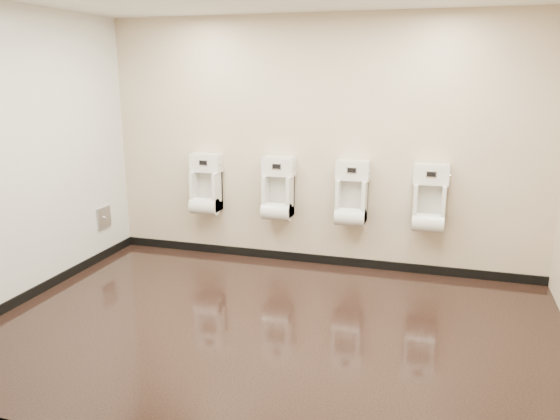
# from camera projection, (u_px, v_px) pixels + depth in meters

# --- Properties ---
(ground) EXTENTS (5.00, 3.50, 0.00)m
(ground) POSITION_uv_depth(u_px,v_px,m) (272.00, 327.00, 4.81)
(ground) COLOR black
(ground) RESTS_ON ground
(back_wall) EXTENTS (5.00, 0.02, 2.80)m
(back_wall) POSITION_uv_depth(u_px,v_px,m) (319.00, 144.00, 6.09)
(back_wall) COLOR beige
(back_wall) RESTS_ON ground
(front_wall) EXTENTS (5.00, 0.02, 2.80)m
(front_wall) POSITION_uv_depth(u_px,v_px,m) (171.00, 227.00, 2.84)
(front_wall) COLOR beige
(front_wall) RESTS_ON ground
(left_wall) EXTENTS (0.02, 3.50, 2.80)m
(left_wall) POSITION_uv_depth(u_px,v_px,m) (20.00, 157.00, 5.16)
(left_wall) COLOR beige
(left_wall) RESTS_ON ground
(tile_overlay_left) EXTENTS (0.01, 3.50, 2.80)m
(tile_overlay_left) POSITION_uv_depth(u_px,v_px,m) (21.00, 157.00, 5.16)
(tile_overlay_left) COLOR silver
(tile_overlay_left) RESTS_ON ground
(skirting_back) EXTENTS (5.00, 0.02, 0.10)m
(skirting_back) POSITION_uv_depth(u_px,v_px,m) (316.00, 259.00, 6.42)
(skirting_back) COLOR black
(skirting_back) RESTS_ON ground
(skirting_left) EXTENTS (0.02, 3.50, 0.10)m
(skirting_left) POSITION_uv_depth(u_px,v_px,m) (37.00, 290.00, 5.49)
(skirting_left) COLOR black
(skirting_left) RESTS_ON ground
(access_panel) EXTENTS (0.04, 0.25, 0.25)m
(access_panel) POSITION_uv_depth(u_px,v_px,m) (104.00, 218.00, 6.49)
(access_panel) COLOR #9E9EA3
(access_panel) RESTS_ON left_wall
(urinal_0) EXTENTS (0.38, 0.28, 0.70)m
(urinal_0) POSITION_uv_depth(u_px,v_px,m) (206.00, 189.00, 6.49)
(urinal_0) COLOR silver
(urinal_0) RESTS_ON back_wall
(urinal_1) EXTENTS (0.38, 0.28, 0.70)m
(urinal_1) POSITION_uv_depth(u_px,v_px,m) (278.00, 193.00, 6.24)
(urinal_1) COLOR silver
(urinal_1) RESTS_ON back_wall
(urinal_2) EXTENTS (0.38, 0.28, 0.70)m
(urinal_2) POSITION_uv_depth(u_px,v_px,m) (352.00, 198.00, 6.00)
(urinal_2) COLOR silver
(urinal_2) RESTS_ON back_wall
(urinal_3) EXTENTS (0.38, 0.28, 0.70)m
(urinal_3) POSITION_uv_depth(u_px,v_px,m) (429.00, 203.00, 5.77)
(urinal_3) COLOR silver
(urinal_3) RESTS_ON back_wall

